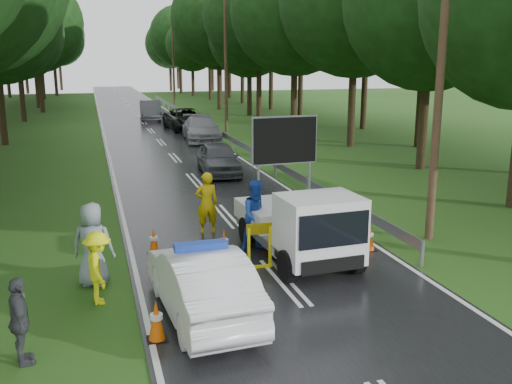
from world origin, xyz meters
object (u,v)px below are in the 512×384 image
object	(u,v)px
barrier	(301,231)
queue_car_second	(201,129)
police_sedan	(202,283)
officer	(207,203)
work_truck	(301,224)
queue_car_third	(186,119)
queue_car_fourth	(150,110)
queue_car_first	(219,159)
civilian	(257,216)

from	to	relation	value
barrier	queue_car_second	world-z (taller)	queue_car_second
police_sedan	officer	size ratio (longest dim) A/B	2.34
work_truck	queue_car_third	bearing A→B (deg)	83.40
queue_car_fourth	police_sedan	bearing A→B (deg)	-90.93
queue_car_third	work_truck	bearing A→B (deg)	-97.41
queue_car_first	queue_car_fourth	world-z (taller)	queue_car_fourth
work_truck	officer	distance (m)	3.56
civilian	queue_car_third	distance (m)	27.73
officer	queue_car_first	world-z (taller)	officer
queue_car_third	queue_car_second	bearing A→B (deg)	-94.03
barrier	queue_car_fourth	bearing A→B (deg)	90.89
civilian	queue_car_fourth	size ratio (longest dim) A/B	0.39
officer	civilian	bearing A→B (deg)	117.88
queue_car_first	officer	bearing A→B (deg)	-100.74
work_truck	queue_car_second	world-z (taller)	work_truck
officer	queue_car_fourth	bearing A→B (deg)	-93.10
barrier	queue_car_fourth	distance (m)	36.80
police_sedan	work_truck	size ratio (longest dim) A/B	0.95
officer	barrier	bearing A→B (deg)	118.18
civilian	queue_car_fourth	bearing A→B (deg)	83.15
officer	queue_car_fourth	xyz separation A→B (m)	(1.79, 33.47, -0.12)
barrier	queue_car_first	xyz separation A→B (m)	(0.53, 12.16, -0.18)
civilian	queue_car_third	size ratio (longest dim) A/B	0.35
queue_car_first	police_sedan	bearing A→B (deg)	-99.88
police_sedan	queue_car_third	size ratio (longest dim) A/B	0.78
police_sedan	barrier	size ratio (longest dim) A/B	1.54
civilian	queue_car_first	xyz separation A→B (m)	(1.29, 10.76, -0.27)
civilian	queue_car_first	size ratio (longest dim) A/B	0.47
barrier	queue_car_second	bearing A→B (deg)	86.41
queue_car_first	queue_car_fourth	bearing A→B (deg)	95.18
work_truck	queue_car_third	xyz separation A→B (m)	(1.70, 28.69, -0.20)
work_truck	barrier	xyz separation A→B (m)	(-0.10, -0.31, -0.09)
police_sedan	work_truck	distance (m)	4.02
queue_car_first	queue_car_third	bearing A→B (deg)	89.63
civilian	queue_car_third	bearing A→B (deg)	79.08
queue_car_first	queue_car_third	distance (m)	16.89
queue_car_first	queue_car_second	xyz separation A→B (m)	(1.27, 10.85, 0.06)
barrier	queue_car_third	size ratio (longest dim) A/B	0.51
queue_car_third	officer	bearing A→B (deg)	-101.98
queue_car_first	queue_car_second	distance (m)	10.92
officer	queue_car_third	bearing A→B (deg)	-98.00
work_truck	queue_car_fourth	xyz separation A→B (m)	(-0.10, 36.49, -0.16)
police_sedan	queue_car_third	world-z (taller)	queue_car_third
queue_car_first	civilian	bearing A→B (deg)	-92.89
queue_car_first	queue_car_fourth	xyz separation A→B (m)	(-0.53, 24.64, 0.11)
barrier	queue_car_third	xyz separation A→B (m)	(1.80, 29.00, -0.11)
work_truck	queue_car_second	distance (m)	22.76
work_truck	queue_car_first	distance (m)	11.86
civilian	queue_car_fourth	world-z (taller)	civilian
barrier	civilian	bearing A→B (deg)	119.53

